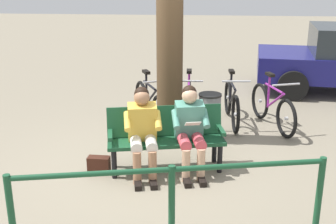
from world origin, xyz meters
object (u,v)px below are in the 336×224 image
(person_companion, at_px, (143,128))
(bicycle_green, at_px, (189,103))
(person_reading, at_px, (190,126))
(bench, at_px, (166,134))
(handbag, at_px, (99,165))
(bicycle_blue, at_px, (232,104))
(litter_bin, at_px, (209,117))
(tree_trunk, at_px, (170,38))
(bicycle_silver, at_px, (272,108))
(bicycle_black, at_px, (150,104))

(person_companion, xyz_separation_m, bicycle_green, (-0.53, -2.13, -0.30))
(person_companion, bearing_deg, person_reading, 179.95)
(bench, bearing_deg, handbag, 4.96)
(person_reading, bearing_deg, bicycle_blue, -119.97)
(person_reading, relative_size, bicycle_green, 0.71)
(handbag, bearing_deg, litter_bin, -138.08)
(bench, bearing_deg, tree_trunk, -99.92)
(tree_trunk, distance_m, bicycle_blue, 1.85)
(person_reading, bearing_deg, person_companion, -0.05)
(handbag, height_order, bicycle_green, bicycle_green)
(bench, distance_m, bicycle_blue, 2.20)
(person_companion, relative_size, bicycle_silver, 0.74)
(person_companion, height_order, bicycle_black, person_companion)
(person_companion, xyz_separation_m, bicycle_blue, (-1.31, -2.17, -0.30))
(litter_bin, xyz_separation_m, bicycle_black, (1.06, -0.71, -0.03))
(person_reading, relative_size, tree_trunk, 0.36)
(litter_bin, height_order, bicycle_black, bicycle_black)
(tree_trunk, height_order, bicycle_silver, tree_trunk)
(person_reading, height_order, handbag, person_reading)
(litter_bin, bearing_deg, bicycle_silver, -147.93)
(bench, bearing_deg, person_reading, 152.55)
(person_companion, relative_size, handbag, 4.00)
(handbag, xyz_separation_m, bicycle_green, (-1.15, -2.17, 0.24))
(person_reading, xyz_separation_m, bicycle_green, (0.09, -2.00, -0.31))
(bench, height_order, bicycle_silver, bicycle_silver)
(handbag, xyz_separation_m, bicycle_silver, (-2.61, -2.05, 0.24))
(bench, bearing_deg, person_companion, 26.79)
(bicycle_silver, bearing_deg, bench, -62.05)
(bicycle_silver, bearing_deg, handbag, -69.99)
(handbag, relative_size, tree_trunk, 0.09)
(person_companion, relative_size, tree_trunk, 0.36)
(handbag, bearing_deg, person_reading, -172.22)
(bicycle_silver, distance_m, bicycle_green, 1.47)
(bicycle_blue, bearing_deg, person_companion, -35.55)
(litter_bin, relative_size, bicycle_silver, 0.48)
(person_reading, bearing_deg, handbag, -3.83)
(bicycle_blue, bearing_deg, person_reading, -22.91)
(bicycle_blue, bearing_deg, bicycle_silver, 72.14)
(person_companion, height_order, bicycle_green, person_companion)
(person_companion, distance_m, tree_trunk, 1.72)
(person_reading, relative_size, handbag, 4.00)
(person_reading, xyz_separation_m, bicycle_blue, (-0.68, -2.04, -0.31))
(tree_trunk, bearing_deg, bench, 91.69)
(bench, xyz_separation_m, bicycle_blue, (-1.02, -1.95, -0.15))
(handbag, distance_m, bicycle_blue, 2.94)
(bicycle_silver, bearing_deg, bicycle_green, -112.90)
(bicycle_black, bearing_deg, bench, -11.18)
(handbag, distance_m, bicycle_silver, 3.33)
(person_reading, distance_m, bicycle_black, 2.07)
(bench, xyz_separation_m, person_reading, (-0.34, 0.10, 0.16))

